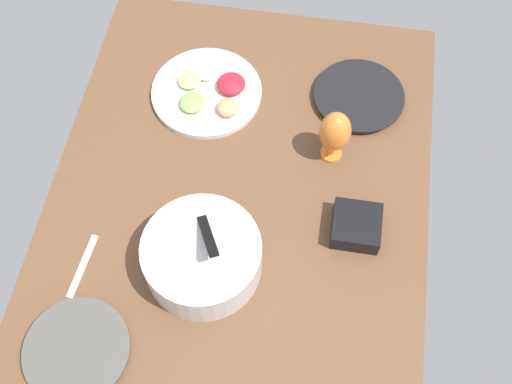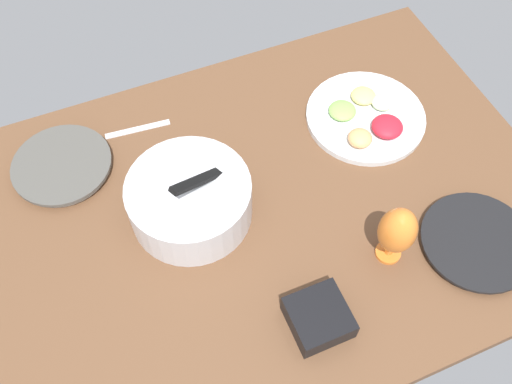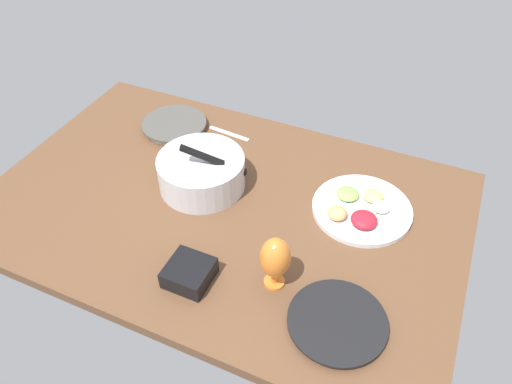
{
  "view_description": "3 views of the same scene",
  "coord_description": "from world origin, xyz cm",
  "px_view_note": "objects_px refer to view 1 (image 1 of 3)",
  "views": [
    {
      "loc": [
        -71.21,
        -18.16,
        154.72
      ],
      "look_at": [
        9.12,
        -5.2,
        6.9
      ],
      "focal_mm": 44.91,
      "sensor_mm": 36.0,
      "label": 1
    },
    {
      "loc": [
        -24.13,
        -67.48,
        120.85
      ],
      "look_at": [
        4.46,
        0.58,
        6.9
      ],
      "focal_mm": 39.39,
      "sensor_mm": 36.0,
      "label": 2
    },
    {
      "loc": [
        59.28,
        -105.75,
        117.23
      ],
      "look_at": [
        10.83,
        2.76,
        6.9
      ],
      "focal_mm": 34.72,
      "sensor_mm": 36.0,
      "label": 3
    }
  ],
  "objects_px": {
    "fruit_platter": "(208,92)",
    "square_bowl_black": "(356,225)",
    "mixing_bowl": "(202,256)",
    "dinner_plate_right": "(359,97)",
    "hurricane_glass_orange": "(335,133)",
    "dinner_plate_left": "(77,350)"
  },
  "relations": [
    {
      "from": "dinner_plate_right",
      "to": "mixing_bowl",
      "type": "relative_size",
      "value": 0.88
    },
    {
      "from": "dinner_plate_right",
      "to": "hurricane_glass_orange",
      "type": "xyz_separation_m",
      "value": [
        -0.21,
        0.06,
        0.1
      ]
    },
    {
      "from": "dinner_plate_right",
      "to": "square_bowl_black",
      "type": "height_order",
      "value": "square_bowl_black"
    },
    {
      "from": "mixing_bowl",
      "to": "square_bowl_black",
      "type": "height_order",
      "value": "mixing_bowl"
    },
    {
      "from": "dinner_plate_right",
      "to": "square_bowl_black",
      "type": "distance_m",
      "value": 0.44
    },
    {
      "from": "mixing_bowl",
      "to": "square_bowl_black",
      "type": "relative_size",
      "value": 2.42
    },
    {
      "from": "mixing_bowl",
      "to": "hurricane_glass_orange",
      "type": "height_order",
      "value": "mixing_bowl"
    },
    {
      "from": "square_bowl_black",
      "to": "dinner_plate_right",
      "type": "bearing_deg",
      "value": 3.55
    },
    {
      "from": "dinner_plate_left",
      "to": "dinner_plate_right",
      "type": "height_order",
      "value": "dinner_plate_left"
    },
    {
      "from": "dinner_plate_right",
      "to": "fruit_platter",
      "type": "relative_size",
      "value": 0.82
    },
    {
      "from": "dinner_plate_left",
      "to": "dinner_plate_right",
      "type": "distance_m",
      "value": 1.06
    },
    {
      "from": "square_bowl_black",
      "to": "fruit_platter",
      "type": "bearing_deg",
      "value": 51.07
    },
    {
      "from": "dinner_plate_right",
      "to": "hurricane_glass_orange",
      "type": "relative_size",
      "value": 1.49
    },
    {
      "from": "hurricane_glass_orange",
      "to": "fruit_platter",
      "type": "bearing_deg",
      "value": 68.48
    },
    {
      "from": "mixing_bowl",
      "to": "hurricane_glass_orange",
      "type": "distance_m",
      "value": 0.49
    },
    {
      "from": "dinner_plate_left",
      "to": "square_bowl_black",
      "type": "xyz_separation_m",
      "value": [
        0.43,
        -0.63,
        0.02
      ]
    },
    {
      "from": "dinner_plate_right",
      "to": "square_bowl_black",
      "type": "relative_size",
      "value": 2.14
    },
    {
      "from": "hurricane_glass_orange",
      "to": "mixing_bowl",
      "type": "bearing_deg",
      "value": 143.63
    },
    {
      "from": "fruit_platter",
      "to": "square_bowl_black",
      "type": "height_order",
      "value": "square_bowl_black"
    },
    {
      "from": "square_bowl_black",
      "to": "dinner_plate_left",
      "type": "bearing_deg",
      "value": 124.24
    },
    {
      "from": "mixing_bowl",
      "to": "fruit_platter",
      "type": "relative_size",
      "value": 0.93
    },
    {
      "from": "dinner_plate_left",
      "to": "fruit_platter",
      "type": "relative_size",
      "value": 0.78
    }
  ]
}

